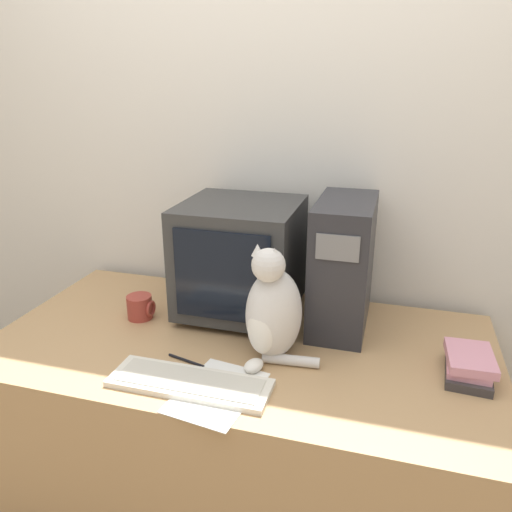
{
  "coord_description": "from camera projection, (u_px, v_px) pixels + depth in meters",
  "views": [
    {
      "loc": [
        0.47,
        -1.0,
        1.59
      ],
      "look_at": [
        0.03,
        0.51,
        1.0
      ],
      "focal_mm": 35.0,
      "sensor_mm": 36.0,
      "label": 1
    }
  ],
  "objects": [
    {
      "name": "wall_back",
      "position": [
        278.0,
        162.0,
        1.99
      ],
      "size": [
        7.0,
        0.05,
        2.5
      ],
      "color": "silver",
      "rests_on": "ground_plane"
    },
    {
      "name": "desk",
      "position": [
        242.0,
        426.0,
        1.84
      ],
      "size": [
        1.7,
        0.87,
        0.72
      ],
      "color": "tan",
      "rests_on": "ground_plane"
    },
    {
      "name": "crt_monitor",
      "position": [
        240.0,
        258.0,
        1.85
      ],
      "size": [
        0.42,
        0.42,
        0.43
      ],
      "color": "#333333",
      "rests_on": "desk"
    },
    {
      "name": "computer_tower",
      "position": [
        343.0,
        264.0,
        1.76
      ],
      "size": [
        0.19,
        0.39,
        0.46
      ],
      "color": "#28282D",
      "rests_on": "desk"
    },
    {
      "name": "keyboard",
      "position": [
        190.0,
        383.0,
        1.47
      ],
      "size": [
        0.48,
        0.16,
        0.02
      ],
      "color": "silver",
      "rests_on": "desk"
    },
    {
      "name": "cat",
      "position": [
        273.0,
        312.0,
        1.57
      ],
      "size": [
        0.27,
        0.27,
        0.38
      ],
      "rotation": [
        0.0,
        0.0,
        -0.32
      ],
      "color": "silver",
      "rests_on": "desk"
    },
    {
      "name": "book_stack",
      "position": [
        469.0,
        365.0,
        1.5
      ],
      "size": [
        0.14,
        0.21,
        0.08
      ],
      "color": "#383333",
      "rests_on": "desk"
    },
    {
      "name": "pen",
      "position": [
        186.0,
        360.0,
        1.59
      ],
      "size": [
        0.14,
        0.04,
        0.01
      ],
      "color": "black",
      "rests_on": "desk"
    },
    {
      "name": "paper_sheet",
      "position": [
        217.0,
        392.0,
        1.44
      ],
      "size": [
        0.25,
        0.32,
        0.0
      ],
      "color": "white",
      "rests_on": "desk"
    },
    {
      "name": "mug",
      "position": [
        140.0,
        307.0,
        1.86
      ],
      "size": [
        0.1,
        0.09,
        0.09
      ],
      "color": "#9E382D",
      "rests_on": "desk"
    }
  ]
}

